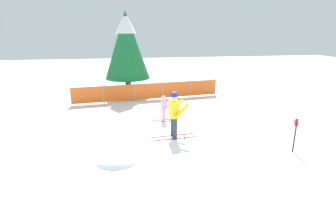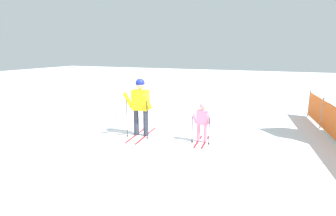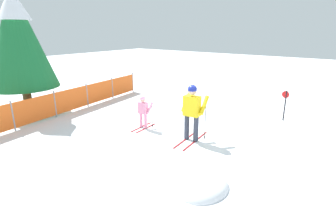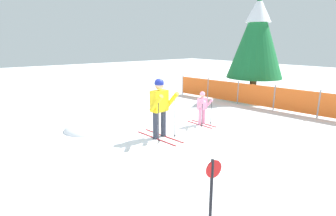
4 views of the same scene
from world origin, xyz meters
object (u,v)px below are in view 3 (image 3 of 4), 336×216
safety_fence (72,99)px  conifer_far (17,36)px  skier_child (143,109)px  skier_adult (192,108)px  trail_marker (285,102)px

safety_fence → conifer_far: 3.29m
skier_child → conifer_far: (-1.54, 5.38, 2.50)m
skier_adult → trail_marker: skier_adult is taller
safety_fence → trail_marker: size_ratio=7.18×
safety_fence → trail_marker: (4.30, -7.73, 0.21)m
skier_adult → safety_fence: (-0.49, 5.82, -0.55)m
skier_child → conifer_far: size_ratio=0.23×
skier_child → skier_adult: bearing=-89.8°
conifer_far → trail_marker: (5.47, -9.28, -2.45)m
trail_marker → conifer_far: bearing=120.5°
skier_adult → conifer_far: size_ratio=0.35×
skier_adult → trail_marker: 4.28m
skier_adult → trail_marker: size_ratio=1.52×
safety_fence → conifer_far: (-1.17, 1.55, 2.66)m
skier_child → conifer_far: conifer_far is taller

